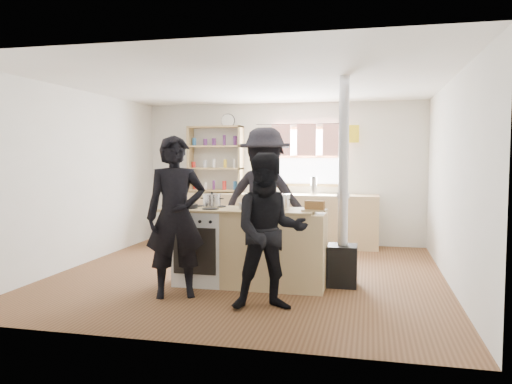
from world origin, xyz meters
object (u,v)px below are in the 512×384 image
Objects in this scene: cooking_island at (250,247)px; person_far at (265,198)px; person_near_left at (176,217)px; person_near_right at (269,232)px; thermos at (314,186)px; skillet_greens at (186,206)px; stockpot_counter at (279,202)px; roast_tray at (254,206)px; stockpot_stove at (212,200)px; bread_board at (315,207)px; flue_heater at (343,232)px.

person_far is at bearing 91.23° from cooking_island.
person_near_right is (1.10, -0.23, -0.09)m from person_near_left.
person_near_left reaches higher than thermos.
skillet_greens is 0.54m from person_near_left.
person_far is at bearing 111.80° from stockpot_counter.
cooking_island is 4.90× the size of roast_tray.
person_far is at bearing 55.20° from skillet_greens.
stockpot_stove is 0.86m from stockpot_counter.
person_far reaches higher than cooking_island.
stockpot_stove is 0.14× the size of person_near_right.
skillet_greens is at bearing -172.28° from stockpot_counter.
person_near_left is at bearing -158.51° from bread_board.
flue_heater is (1.85, 0.34, -0.31)m from skillet_greens.
thermos is 0.16× the size of person_near_left.
flue_heater is at bearing 2.23° from person_near_left.
thermos is 0.12× the size of flue_heater.
thermos is at bearing 67.08° from skillet_greens.
cooking_island is at bearing -168.25° from flue_heater.
roast_tray is 1.77× the size of stockpot_stove.
roast_tray is at bearing -168.12° from flue_heater.
person_far reaches higher than thermos.
flue_heater is at bearing 43.91° from bread_board.
skillet_greens is 0.35m from stockpot_stove.
flue_heater is 1.40× the size of person_near_left.
stockpot_stove is at bearing 167.09° from cooking_island.
bread_board is 1.30m from person_far.
stockpot_stove is at bearing -176.11° from flue_heater.
person_far reaches higher than stockpot_counter.
person_near_right is (-0.37, -0.81, -0.18)m from bread_board.
flue_heater reaches higher than thermos.
bread_board is 1.58m from person_near_left.
person_near_right is at bearing -46.95° from stockpot_stove.
skillet_greens is (-1.22, -2.89, -0.09)m from thermos.
roast_tray is at bearing 95.60° from person_near_right.
roast_tray is 1.36× the size of bread_board.
person_near_right reaches higher than stockpot_stove.
person_far is (0.66, 1.60, 0.08)m from person_near_left.
stockpot_stove is 0.09× the size of flue_heater.
stockpot_stove is 0.13× the size of person_near_left.
skillet_greens is at bearing 74.40° from person_near_left.
cooking_island is 0.50m from roast_tray.
person_near_right is at bearing -85.60° from stockpot_counter.
bread_board is at bearing 1.88° from skillet_greens.
stockpot_stove is 0.83× the size of stockpot_counter.
thermos reaches higher than stockpot_counter.
thermos is 3.14m from skillet_greens.
roast_tray is at bearing -11.23° from stockpot_stove.
person_near_right is at bearing -32.81° from skillet_greens.
roast_tray is at bearing 100.67° from person_far.
cooking_island is at bearing -12.91° from stockpot_stove.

